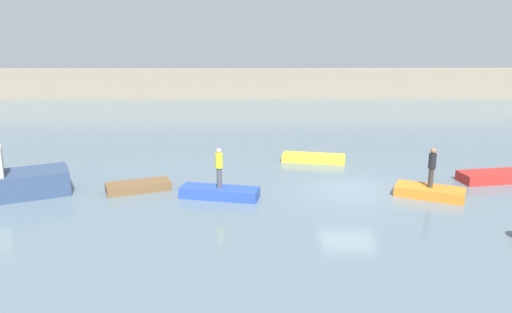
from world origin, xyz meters
name	(u,v)px	position (x,y,z in m)	size (l,w,h in m)	color
ground_plane	(350,190)	(0.00, 0.00, 0.00)	(120.00, 120.00, 0.00)	slate
embankment_wall	(295,83)	(0.00, 29.07, 1.48)	(80.00, 1.20, 2.95)	gray
rowboat_brown	(138,186)	(-9.61, 0.07, 0.19)	(2.83, 1.14, 0.39)	brown
rowboat_blue	(220,193)	(-5.87, -0.94, 0.23)	(3.41, 1.04, 0.46)	#2B4CAD
rowboat_yellow	(314,158)	(-1.04, 4.95, 0.20)	(3.40, 1.09, 0.40)	gold
rowboat_orange	(430,192)	(3.31, -0.96, 0.22)	(2.89, 1.25, 0.44)	orange
rowboat_red	(493,177)	(7.11, 1.24, 0.24)	(3.20, 1.22, 0.48)	red
person_dark_shirt	(432,166)	(3.31, -0.96, 1.42)	(0.32, 0.32, 1.76)	#38332D
person_hiviz_shirt	(219,166)	(-5.87, -0.94, 1.44)	(0.32, 0.32, 1.76)	#4C4C56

